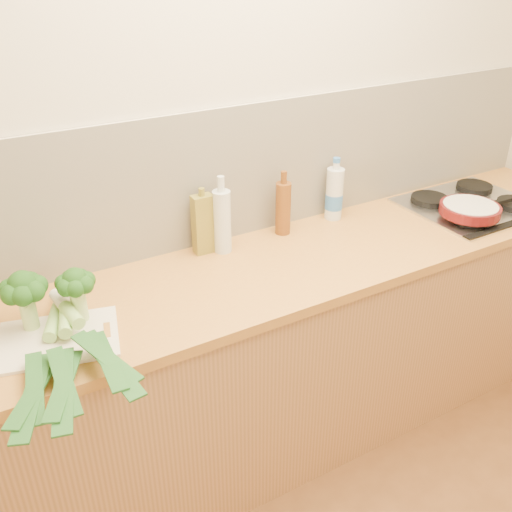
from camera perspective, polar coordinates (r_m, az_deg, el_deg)
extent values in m
plane|color=beige|center=(2.28, -0.87, 11.61)|extent=(3.50, 0.00, 3.50)
cube|color=silver|center=(2.31, -0.72, 8.47)|extent=(3.20, 0.02, 0.54)
cube|color=#A77445|center=(2.46, 2.74, -10.02)|extent=(3.20, 0.60, 0.86)
cube|color=#B17E34|center=(2.21, 3.01, -0.90)|extent=(3.20, 0.62, 0.04)
cube|color=silver|center=(2.83, 20.74, 4.72)|extent=(0.58, 0.50, 0.01)
cylinder|color=black|center=(2.65, 20.59, 3.56)|extent=(0.17, 0.17, 0.03)
cylinder|color=black|center=(2.79, 16.95, 5.44)|extent=(0.17, 0.17, 0.03)
cylinder|color=black|center=(3.00, 21.00, 6.44)|extent=(0.17, 0.17, 0.03)
cube|color=#EEE5CF|center=(1.87, -19.15, -7.86)|extent=(0.41, 0.35, 0.01)
cylinder|color=#A7CA75|center=(1.92, -21.74, -5.37)|extent=(0.05, 0.05, 0.10)
sphere|color=#123A10|center=(1.86, -22.32, -2.67)|extent=(0.09, 0.09, 0.09)
sphere|color=#123A10|center=(1.87, -21.04, -2.75)|extent=(0.07, 0.07, 0.07)
sphere|color=#123A10|center=(1.90, -21.67, -2.42)|extent=(0.07, 0.07, 0.07)
sphere|color=#123A10|center=(1.91, -22.71, -2.57)|extent=(0.07, 0.07, 0.07)
sphere|color=#123A10|center=(1.88, -23.41, -3.07)|extent=(0.07, 0.07, 0.07)
sphere|color=#123A10|center=(1.85, -23.24, -3.58)|extent=(0.07, 0.07, 0.07)
sphere|color=#123A10|center=(1.84, -22.30, -3.69)|extent=(0.07, 0.07, 0.07)
sphere|color=#123A10|center=(1.85, -21.31, -3.32)|extent=(0.07, 0.07, 0.07)
cylinder|color=#A7CA75|center=(1.91, -17.25, -4.77)|extent=(0.05, 0.05, 0.10)
sphere|color=#123A10|center=(1.86, -17.68, -2.25)|extent=(0.08, 0.08, 0.08)
sphere|color=#123A10|center=(1.87, -16.60, -2.32)|extent=(0.06, 0.06, 0.06)
sphere|color=#123A10|center=(1.89, -17.19, -2.04)|extent=(0.06, 0.06, 0.06)
sphere|color=#123A10|center=(1.89, -18.10, -2.17)|extent=(0.06, 0.06, 0.06)
sphere|color=#123A10|center=(1.87, -18.66, -2.61)|extent=(0.06, 0.06, 0.06)
sphere|color=#123A10|center=(1.84, -18.45, -3.04)|extent=(0.06, 0.06, 0.06)
sphere|color=#123A10|center=(1.83, -17.60, -3.13)|extent=(0.06, 0.06, 0.06)
sphere|color=#123A10|center=(1.84, -16.77, -2.80)|extent=(0.06, 0.06, 0.06)
cylinder|color=white|center=(2.02, -18.92, -3.91)|extent=(0.09, 0.14, 0.04)
cylinder|color=#8EC361|center=(1.90, -19.56, -6.23)|extent=(0.10, 0.17, 0.04)
cube|color=#163F18|center=(1.66, -21.30, -12.45)|extent=(0.20, 0.28, 0.02)
cube|color=#163F18|center=(1.64, -21.44, -12.85)|extent=(0.17, 0.33, 0.01)
cube|color=#163F18|center=(1.66, -21.26, -12.12)|extent=(0.09, 0.28, 0.02)
cylinder|color=white|center=(1.99, -18.43, -3.83)|extent=(0.07, 0.13, 0.04)
cylinder|color=#8EC361|center=(1.87, -18.49, -6.02)|extent=(0.08, 0.16, 0.04)
cube|color=#163F18|center=(1.63, -18.66, -12.04)|extent=(0.17, 0.29, 0.02)
cube|color=#163F18|center=(1.61, -18.69, -12.44)|extent=(0.13, 0.34, 0.01)
cube|color=#163F18|center=(1.63, -18.68, -11.71)|extent=(0.06, 0.28, 0.02)
cylinder|color=white|center=(1.94, -19.01, -4.22)|extent=(0.05, 0.10, 0.04)
cylinder|color=#8EC361|center=(1.85, -17.94, -5.64)|extent=(0.06, 0.12, 0.04)
cube|color=#163F18|center=(1.64, -14.61, -10.03)|extent=(0.06, 0.30, 0.02)
cube|color=#163F18|center=(1.63, -14.34, -10.34)|extent=(0.09, 0.34, 0.01)
cube|color=#163F18|center=(1.65, -14.77, -9.73)|extent=(0.13, 0.28, 0.02)
cylinder|color=#520D10|center=(2.65, 20.61, 4.37)|extent=(0.26, 0.26, 0.04)
cylinder|color=beige|center=(2.64, 20.69, 4.80)|extent=(0.23, 0.23, 0.00)
cube|color=black|center=(2.78, 23.24, 5.01)|extent=(0.13, 0.03, 0.02)
cube|color=olive|center=(2.21, -5.30, 3.17)|extent=(0.08, 0.05, 0.24)
cylinder|color=olive|center=(2.16, -5.46, 6.40)|extent=(0.02, 0.02, 0.03)
cylinder|color=silver|center=(2.21, -3.41, 3.44)|extent=(0.07, 0.07, 0.25)
cylinder|color=silver|center=(2.15, -3.53, 7.21)|extent=(0.03, 0.03, 0.06)
cylinder|color=brown|center=(2.36, 2.72, 4.77)|extent=(0.06, 0.06, 0.22)
cylinder|color=brown|center=(2.31, 2.80, 7.87)|extent=(0.03, 0.03, 0.05)
cylinder|color=silver|center=(2.52, 7.84, 6.17)|extent=(0.08, 0.08, 0.23)
cylinder|color=silver|center=(2.47, 8.04, 8.93)|extent=(0.03, 0.03, 0.03)
cylinder|color=#3572C6|center=(2.53, 7.79, 5.46)|extent=(0.08, 0.08, 0.07)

